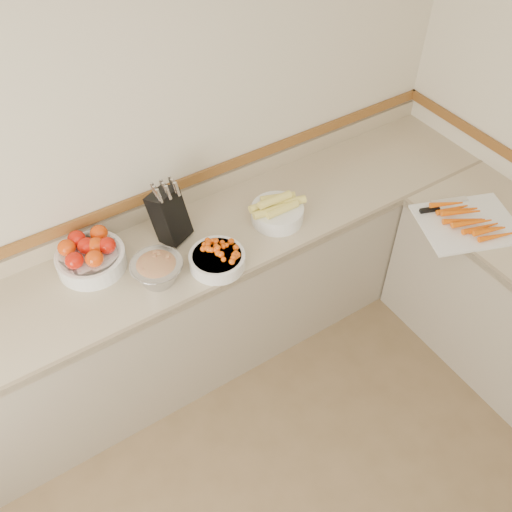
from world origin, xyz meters
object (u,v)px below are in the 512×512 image
knife_block (169,215)px  cherry_tomato_bowl (217,258)px  corn_bowl (277,211)px  tomato_bowl (90,256)px  rhubarb_bowl (157,270)px  cutting_board (468,222)px

knife_block → cherry_tomato_bowl: size_ratio=1.29×
knife_block → corn_bowl: (0.54, -0.20, -0.09)m
tomato_bowl → rhubarb_bowl: bearing=-48.5°
knife_block → cutting_board: knife_block is taller
cherry_tomato_bowl → tomato_bowl: bearing=147.7°
tomato_bowl → rhubarb_bowl: tomato_bowl is taller
tomato_bowl → cutting_board: bearing=-24.0°
rhubarb_bowl → cutting_board: size_ratio=0.42×
rhubarb_bowl → knife_block: bearing=51.5°
rhubarb_bowl → cutting_board: 1.67m
corn_bowl → knife_block: bearing=159.9°
cherry_tomato_bowl → rhubarb_bowl: bearing=166.9°
rhubarb_bowl → cutting_board: (1.58, -0.54, -0.05)m
cutting_board → cherry_tomato_bowl: bearing=159.7°
knife_block → cherry_tomato_bowl: bearing=-73.0°
tomato_bowl → cherry_tomato_bowl: bearing=-32.3°
tomato_bowl → corn_bowl: 1.00m
tomato_bowl → rhubarb_bowl: 0.36m
knife_block → tomato_bowl: 0.44m
tomato_bowl → cherry_tomato_bowl: 0.63m
knife_block → tomato_bowl: size_ratio=1.06×
cutting_board → knife_block: bearing=150.2°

